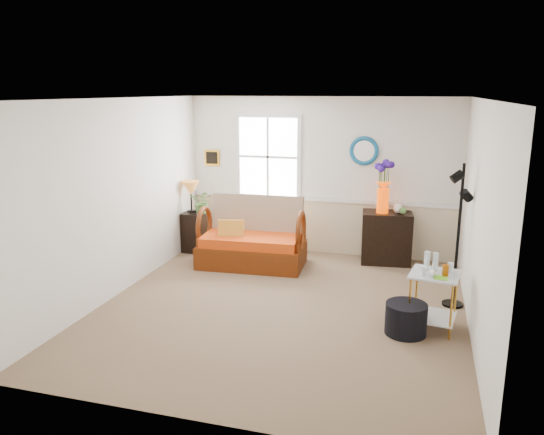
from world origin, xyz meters
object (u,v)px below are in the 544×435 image
(loveseat, at_px, (252,233))
(lamp_stand, at_px, (195,232))
(side_table, at_px, (433,301))
(floor_lamp, at_px, (458,236))
(cabinet, at_px, (386,237))
(ottoman, at_px, (406,319))

(loveseat, height_order, lamp_stand, loveseat)
(side_table, distance_m, floor_lamp, 1.01)
(lamp_stand, xyz_separation_m, cabinet, (3.19, 0.26, 0.07))
(ottoman, bearing_deg, lamp_stand, 147.50)
(lamp_stand, bearing_deg, ottoman, -32.50)
(cabinet, relative_size, side_table, 1.22)
(cabinet, height_order, floor_lamp, floor_lamp)
(ottoman, bearing_deg, cabinet, 99.12)
(loveseat, relative_size, lamp_stand, 2.40)
(lamp_stand, bearing_deg, floor_lamp, -17.20)
(loveseat, height_order, ottoman, loveseat)
(lamp_stand, relative_size, side_table, 1.00)
(cabinet, bearing_deg, floor_lamp, -64.55)
(loveseat, relative_size, ottoman, 3.46)
(side_table, bearing_deg, floor_lamp, 70.98)
(cabinet, xyz_separation_m, floor_lamp, (0.96, -1.55, 0.51))
(ottoman, bearing_deg, loveseat, 142.90)
(cabinet, xyz_separation_m, ottoman, (0.41, -2.55, -0.23))
(lamp_stand, xyz_separation_m, ottoman, (3.60, -2.29, -0.16))
(cabinet, height_order, ottoman, cabinet)
(loveseat, xyz_separation_m, ottoman, (2.43, -1.84, -0.35))
(lamp_stand, height_order, ottoman, lamp_stand)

